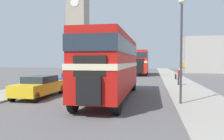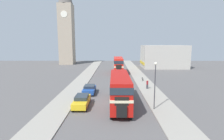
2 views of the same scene
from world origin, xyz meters
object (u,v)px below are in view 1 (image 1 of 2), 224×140
Objects in this scene: church_tower at (78,14)px; bicycle_on_pavement at (176,77)px; bus_distant at (141,61)px; double_decker_bus at (112,62)px; car_parked_mid at (73,80)px; car_parked_near at (39,86)px; pedestrian_walking at (179,76)px; street_lamp at (181,35)px.

bicycle_on_pavement is at bearing -52.62° from church_tower.
bicycle_on_pavement is (5.05, -10.38, -2.10)m from bus_distant.
bus_distant reaches higher than bicycle_on_pavement.
car_parked_mid is at bearing 131.07° from double_decker_bus.
double_decker_bus is 5.30m from car_parked_near.
pedestrian_walking is (10.26, 8.68, 0.29)m from car_parked_near.
church_tower is at bearing 127.38° from bicycle_on_pavement.
double_decker_bus reaches higher than bicycle_on_pavement.
street_lamp is (-1.04, -9.83, 2.90)m from pedestrian_walking.
car_parked_mid is at bearing -105.03° from bus_distant.
car_parked_near is 9.83m from street_lamp.
street_lamp reaches higher than bicycle_on_pavement.
double_decker_bus is at bearing -48.93° from car_parked_mid.
car_parked_near is at bearing -73.44° from church_tower.
street_lamp is at bearing -64.45° from church_tower.
car_parked_near is 0.14× the size of church_tower.
pedestrian_walking is 10.30m from street_lamp.
double_decker_bus is 0.33× the size of church_tower.
pedestrian_walking is at bearing 83.98° from street_lamp.
street_lamp is 0.18× the size of church_tower.
car_parked_near is 1.14× the size of car_parked_mid.
bus_distant is at bearing 115.92° from bicycle_on_pavement.
double_decker_bus is 53.10m from church_tower.
double_decker_bus is 16.12m from bicycle_on_pavement.
car_parked_mid is 11.97m from street_lamp.
street_lamp is 55.83m from church_tower.
bicycle_on_pavement is at bearing -64.08° from bus_distant.
street_lamp reaches higher than bus_distant.
pedestrian_walking is at bearing -58.03° from church_tower.
bicycle_on_pavement is at bearing 85.39° from street_lamp.
car_parked_near is (-5.01, -0.47, -1.68)m from double_decker_bus.
pedestrian_walking is at bearing -74.56° from bus_distant.
pedestrian_walking is 0.28× the size of street_lamp.
bus_distant is 5.46× the size of bicycle_on_pavement.
double_decker_bus is at bearing -122.64° from pedestrian_walking.
car_parked_mid is at bearing 141.65° from street_lamp.
pedestrian_walking is 48.76m from church_tower.
street_lamp is at bearing -7.12° from car_parked_near.
double_decker_bus is at bearing 158.98° from street_lamp.
pedestrian_walking is 6.82m from bicycle_on_pavement.
bicycle_on_pavement is at bearing 69.66° from double_decker_bus.
street_lamp is (4.22, -1.62, 1.51)m from double_decker_bus.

